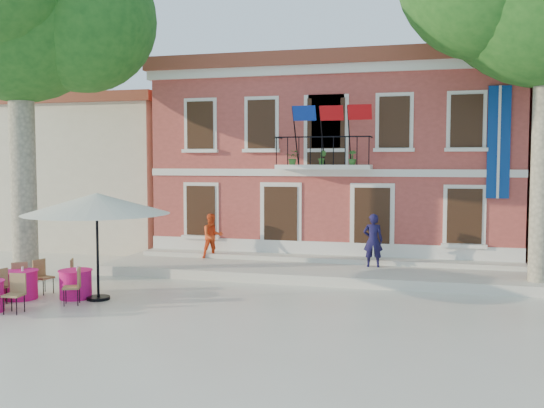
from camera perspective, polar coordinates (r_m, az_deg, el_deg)
The scene contains 10 objects.
ground at distance 16.12m, azimuth -5.68°, elevation -9.21°, with size 90.00×90.00×0.00m, color beige.
main_building at distance 24.95m, azimuth 6.60°, elevation 4.21°, with size 13.50×9.59×7.50m.
neighbor_west at distance 29.75m, azimuth -15.66°, elevation 2.96°, with size 9.40×9.40×6.40m.
terrace at distance 19.75m, azimuth 4.27°, elevation -6.30°, with size 14.00×3.40×0.30m, color silver.
plane_tree_west at distance 20.64m, azimuth -22.74°, elevation 16.41°, with size 5.69×5.69×11.17m.
patio_umbrella at distance 16.65m, azimuth -16.18°, elevation 0.01°, with size 3.84×3.84×2.85m.
pedestrian_navy at distance 19.72m, azimuth 9.49°, elevation -3.39°, with size 0.63×0.41×1.72m, color #131036.
pedestrian_orange at distance 21.30m, azimuth -5.64°, elevation -3.02°, with size 0.76×0.59×1.56m, color #EC491B.
cafe_table_0 at distance 17.69m, azimuth -22.55°, elevation -6.92°, with size 0.90×1.96×0.95m.
cafe_table_3 at distance 17.27m, azimuth -18.00°, elevation -7.07°, with size 1.19×1.92×0.95m.
Camera 1 is at (5.44, -14.73, 3.68)m, focal length 40.00 mm.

